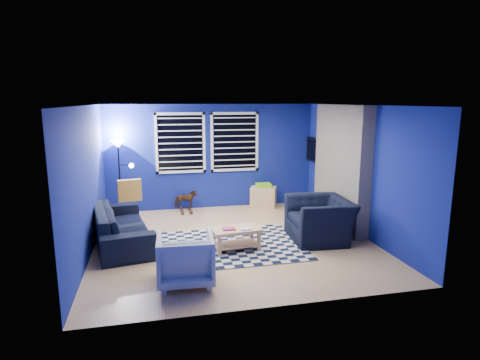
# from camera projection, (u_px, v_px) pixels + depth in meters

# --- Properties ---
(floor) EXTENTS (5.00, 5.00, 0.00)m
(floor) POSITION_uv_depth(u_px,v_px,m) (233.00, 241.00, 7.50)
(floor) COLOR tan
(floor) RESTS_ON ground
(ceiling) EXTENTS (5.00, 5.00, 0.00)m
(ceiling) POSITION_uv_depth(u_px,v_px,m) (233.00, 105.00, 7.01)
(ceiling) COLOR white
(ceiling) RESTS_ON wall_back
(wall_back) EXTENTS (5.00, 0.00, 5.00)m
(wall_back) POSITION_uv_depth(u_px,v_px,m) (212.00, 157.00, 9.64)
(wall_back) COLOR navy
(wall_back) RESTS_ON floor
(wall_left) EXTENTS (0.00, 5.00, 5.00)m
(wall_left) POSITION_uv_depth(u_px,v_px,m) (87.00, 181.00, 6.72)
(wall_left) COLOR navy
(wall_left) RESTS_ON floor
(wall_right) EXTENTS (0.00, 5.00, 5.00)m
(wall_right) POSITION_uv_depth(u_px,v_px,m) (359.00, 170.00, 7.78)
(wall_right) COLOR navy
(wall_right) RESTS_ON floor
(fireplace) EXTENTS (0.65, 2.00, 2.50)m
(fireplace) POSITION_uv_depth(u_px,v_px,m) (340.00, 169.00, 8.24)
(fireplace) COLOR gray
(fireplace) RESTS_ON floor
(window_left) EXTENTS (1.17, 0.06, 1.42)m
(window_left) POSITION_uv_depth(u_px,v_px,m) (180.00, 143.00, 9.38)
(window_left) COLOR black
(window_left) RESTS_ON wall_back
(window_right) EXTENTS (1.17, 0.06, 1.42)m
(window_right) POSITION_uv_depth(u_px,v_px,m) (235.00, 142.00, 9.66)
(window_right) COLOR black
(window_right) RESTS_ON wall_back
(tv) EXTENTS (0.07, 1.00, 0.58)m
(tv) POSITION_uv_depth(u_px,v_px,m) (316.00, 150.00, 9.66)
(tv) COLOR black
(tv) RESTS_ON wall_right
(rug) EXTENTS (2.52, 2.03, 0.02)m
(rug) POSITION_uv_depth(u_px,v_px,m) (231.00, 245.00, 7.24)
(rug) COLOR black
(rug) RESTS_ON floor
(sofa) EXTENTS (2.43, 1.29, 0.67)m
(sofa) POSITION_uv_depth(u_px,v_px,m) (122.00, 225.00, 7.35)
(sofa) COLOR black
(sofa) RESTS_ON floor
(armchair_big) EXTENTS (1.26, 1.12, 0.78)m
(armchair_big) POSITION_uv_depth(u_px,v_px,m) (320.00, 219.00, 7.50)
(armchair_big) COLOR black
(armchair_big) RESTS_ON floor
(armchair_bent) EXTENTS (0.83, 0.85, 0.74)m
(armchair_bent) POSITION_uv_depth(u_px,v_px,m) (185.00, 259.00, 5.72)
(armchair_bent) COLOR gray
(armchair_bent) RESTS_ON floor
(rocking_horse) EXTENTS (0.26, 0.53, 0.44)m
(rocking_horse) POSITION_uv_depth(u_px,v_px,m) (186.00, 200.00, 9.43)
(rocking_horse) COLOR #4D2C18
(rocking_horse) RESTS_ON floor
(coffee_table) EXTENTS (0.89, 0.57, 0.42)m
(coffee_table) POSITION_uv_depth(u_px,v_px,m) (236.00, 234.00, 6.98)
(coffee_table) COLOR tan
(coffee_table) RESTS_ON rug
(cabinet) EXTENTS (0.71, 0.61, 0.59)m
(cabinet) POSITION_uv_depth(u_px,v_px,m) (263.00, 196.00, 9.86)
(cabinet) COLOR tan
(cabinet) RESTS_ON floor
(floor_lamp) EXTENTS (0.47, 0.29, 1.71)m
(floor_lamp) POSITION_uv_depth(u_px,v_px,m) (119.00, 154.00, 8.92)
(floor_lamp) COLOR black
(floor_lamp) RESTS_ON floor
(throw_pillow) EXTENTS (0.46, 0.21, 0.42)m
(throw_pillow) POSITION_uv_depth(u_px,v_px,m) (130.00, 190.00, 7.71)
(throw_pillow) COLOR gold
(throw_pillow) RESTS_ON sofa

